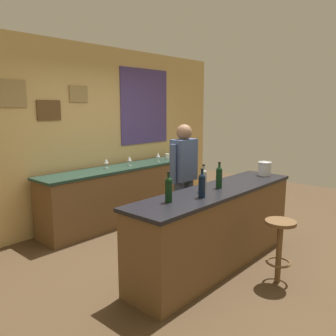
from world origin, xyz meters
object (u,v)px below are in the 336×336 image
wine_bottle_a (169,189)px  bar_stool (280,241)px  wine_bottle_d (219,176)px  wine_glass_e (176,151)px  wine_bottle_c (203,180)px  wine_glass_d (172,152)px  wine_glass_b (129,159)px  bartender (184,175)px  wine_bottle_b (202,185)px  ice_bucket (265,168)px  wine_glass_a (106,161)px  coffee_mug (167,156)px  wine_glass_c (158,155)px

wine_bottle_a → bar_stool: bearing=-41.8°
wine_bottle_d → wine_glass_e: (1.70, 2.11, -0.05)m
wine_bottle_c → wine_glass_d: 2.78m
wine_bottle_d → wine_glass_b: size_ratio=1.97×
bartender → wine_bottle_b: bartender is taller
ice_bucket → wine_glass_b: ice_bucket is taller
wine_bottle_b → wine_glass_a: size_ratio=1.97×
wine_glass_b → wine_bottle_b: bearing=-112.9°
wine_bottle_b → wine_glass_d: size_ratio=1.97×
wine_bottle_a → wine_glass_e: wine_bottle_a is taller
wine_bottle_d → wine_glass_b: 2.06m
wine_bottle_c → wine_glass_b: size_ratio=1.97×
wine_bottle_d → coffee_mug: size_ratio=2.45×
wine_bottle_b → coffee_mug: size_ratio=2.45×
ice_bucket → wine_glass_d: ice_bucket is taller
wine_bottle_b → wine_glass_e: 3.10m
wine_bottle_a → wine_bottle_b: 0.39m
wine_bottle_c → wine_glass_e: bearing=46.7°
wine_bottle_b → wine_glass_b: 2.30m
wine_glass_c → coffee_mug: size_ratio=1.24×
ice_bucket → wine_glass_c: 2.00m
wine_bottle_a → wine_glass_c: 2.68m
wine_bottle_a → wine_glass_b: size_ratio=1.97×
wine_bottle_a → wine_glass_d: 3.19m
wine_bottle_a → ice_bucket: size_ratio=1.63×
wine_bottle_a → wine_bottle_d: size_ratio=1.00×
bartender → wine_glass_e: size_ratio=10.45×
wine_bottle_a → coffee_mug: bearing=42.2°
wine_glass_d → coffee_mug: wine_glass_d is taller
bar_stool → bartender: bearing=81.1°
wine_glass_d → wine_bottle_d: bearing=-127.0°
bartender → ice_bucket: bartender is taller
wine_glass_a → coffee_mug: bearing=-1.8°
ice_bucket → wine_glass_b: bearing=106.9°
wine_glass_e → wine_bottle_b: bearing=-134.5°
bar_stool → coffee_mug: bearing=64.3°
wine_glass_b → wine_glass_e: (1.27, 0.09, 0.00)m
coffee_mug → ice_bucket: bearing=-99.2°
wine_bottle_a → wine_glass_b: bearing=57.6°
bar_stool → wine_glass_b: (0.38, 2.76, 0.55)m
wine_bottle_c → wine_glass_a: size_ratio=1.97×
wine_bottle_d → wine_glass_b: bearing=78.2°
coffee_mug → wine_glass_b: bearing=-177.7°
bartender → wine_glass_d: (1.31, 1.36, 0.07)m
wine_glass_d → wine_glass_e: same height
bar_stool → wine_glass_c: (0.99, 2.70, 0.55)m
ice_bucket → wine_glass_c: ice_bucket is taller
wine_glass_d → wine_glass_e: size_ratio=1.00×
wine_bottle_c → wine_bottle_d: size_ratio=1.00×
wine_bottle_b → bar_stool: bearing=-51.3°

